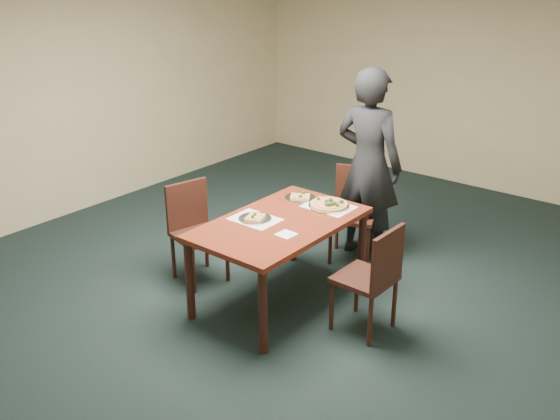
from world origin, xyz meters
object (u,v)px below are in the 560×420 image
Objects in this scene: chair_right at (374,274)px; slice_plate_near at (255,218)px; chair_left at (194,226)px; slice_plate_far at (300,197)px; dining_table at (280,231)px; diner at (368,165)px; pizza_pan at (329,204)px; chair_far at (354,207)px.

chair_right reaches higher than slice_plate_near.
chair_left is at bearing -81.71° from chair_right.
chair_right is 3.25× the size of slice_plate_far.
diner reaches higher than dining_table.
dining_table is at bearing -67.39° from chair_left.
chair_right is at bearing -31.47° from pizza_pan.
dining_table is at bearing 28.46° from slice_plate_near.
chair_right is at bearing 122.30° from diner.
chair_left and chair_right have the same top height.
diner is 6.72× the size of slice_plate_near.
slice_plate_far is (-0.33, 0.01, -0.01)m from pizza_pan.
pizza_pan is (-0.74, 0.45, 0.26)m from chair_right.
chair_right is 3.25× the size of slice_plate_near.
slice_plate_near is (-0.19, -0.10, 0.11)m from dining_table.
dining_table is 0.55m from pizza_pan.
pizza_pan is at bearing 74.83° from dining_table.
dining_table is at bearing -105.17° from pizza_pan.
pizza_pan is 1.29× the size of slice_plate_far.
chair_far is 3.25× the size of slice_plate_far.
chair_far is 3.25× the size of slice_plate_near.
slice_plate_far is at bearing 90.06° from slice_plate_near.
dining_table is 0.89m from chair_right.
chair_far is 0.48× the size of diner.
chair_left is at bearing -170.48° from dining_table.
slice_plate_far is (-0.27, -0.72, -0.18)m from diner.
pizza_pan is 0.70m from slice_plate_near.
chair_far and chair_left have the same top height.
slice_plate_far reaches higher than dining_table.
slice_plate_near is at bearing -117.91° from pizza_pan.
chair_right is (0.86, -1.08, 0.00)m from chair_far.
slice_plate_far is (-0.20, -0.62, 0.25)m from chair_far.
pizza_pan is (0.14, 0.52, 0.12)m from dining_table.
chair_far is 1.58m from chair_left.
slice_plate_near is (-1.06, -0.17, 0.25)m from chair_right.
chair_left is at bearing 53.99° from diner.
pizza_pan is at bearing -43.94° from chair_left.
diner is at bearing -21.56° from chair_left.
slice_plate_near is at bearing -151.54° from dining_table.
chair_left is at bearing -148.31° from chair_far.
slice_plate_near is at bearing -122.71° from chair_far.
dining_table is 0.91m from chair_left.
diner reaches higher than chair_far.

